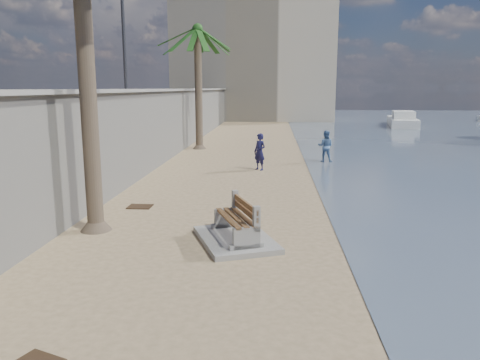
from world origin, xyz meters
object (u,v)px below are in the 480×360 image
object	(u,v)px
person_b	(326,145)
yacht_far	(402,122)
bench_far	(236,225)
person_a	(260,149)
palm_back	(198,31)

from	to	relation	value
person_b	yacht_far	bearing A→B (deg)	-100.20
person_b	bench_far	bearing A→B (deg)	87.54
bench_far	yacht_far	xyz separation A→B (m)	(13.47, 36.27, -0.08)
person_a	yacht_far	xyz separation A→B (m)	(13.19, 26.13, -0.60)
bench_far	person_b	world-z (taller)	person_b
person_a	bench_far	bearing A→B (deg)	-51.33
person_a	palm_back	bearing A→B (deg)	158.32
person_b	yacht_far	world-z (taller)	person_b
palm_back	person_b	world-z (taller)	palm_back
bench_far	palm_back	distance (m)	18.94
palm_back	person_b	bearing A→B (deg)	-33.20
palm_back	bench_far	bearing A→B (deg)	-78.29
palm_back	person_a	world-z (taller)	palm_back
palm_back	yacht_far	size ratio (longest dim) A/B	0.91
bench_far	person_a	xyz separation A→B (m)	(0.27, 10.14, 0.52)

